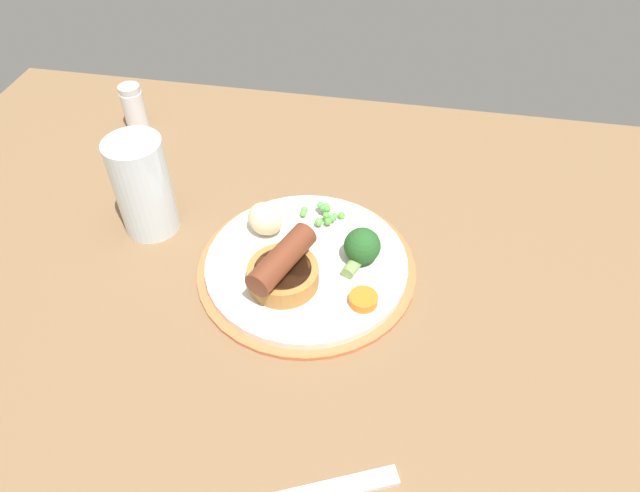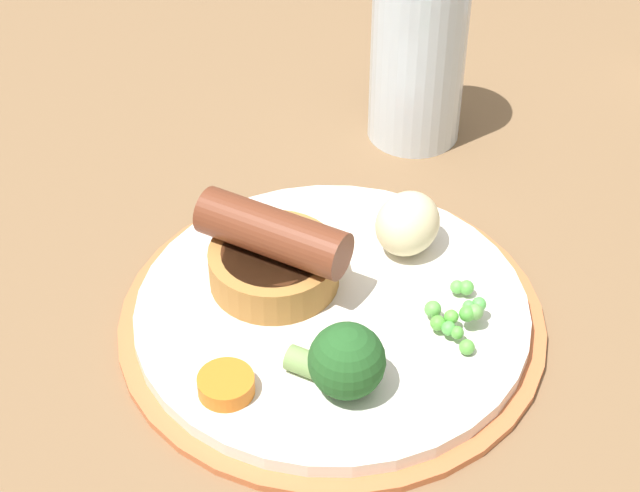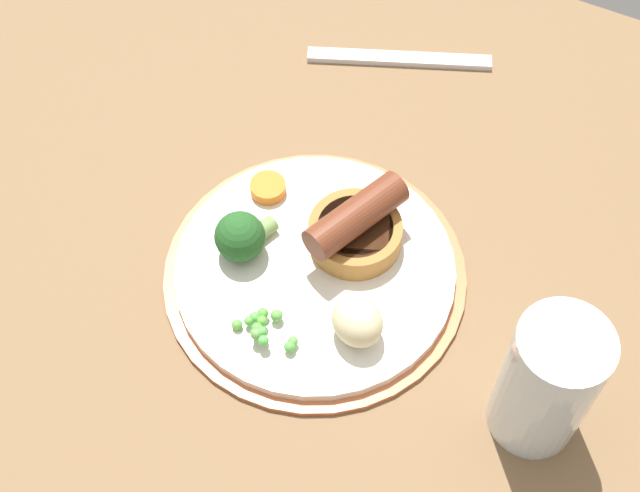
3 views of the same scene
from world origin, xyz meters
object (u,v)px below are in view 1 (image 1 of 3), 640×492
at_px(potato_chunk_0, 265,219).
at_px(drinking_glass, 143,187).
at_px(sausage_pudding, 285,270).
at_px(carrot_slice_3, 363,300).
at_px(pea_pile, 324,213).
at_px(broccoli_floret_near, 362,247).
at_px(salt_shaker, 134,108).
at_px(dinner_plate, 307,266).

bearing_deg(potato_chunk_0, drinking_glass, -179.11).
xyz_separation_m(potato_chunk_0, drinking_glass, (-0.14, -0.00, 0.03)).
distance_m(sausage_pudding, carrot_slice_3, 0.09).
height_order(pea_pile, broccoli_floret_near, broccoli_floret_near).
bearing_deg(pea_pile, salt_shaker, 152.09).
distance_m(broccoli_floret_near, carrot_slice_3, 0.06).
bearing_deg(salt_shaker, carrot_slice_3, -37.32).
bearing_deg(salt_shaker, broccoli_floret_near, -31.63).
xyz_separation_m(potato_chunk_0, carrot_slice_3, (0.13, -0.09, -0.01)).
height_order(dinner_plate, sausage_pudding, sausage_pudding).
bearing_deg(pea_pile, drinking_glass, -170.38).
distance_m(broccoli_floret_near, potato_chunk_0, 0.12).
bearing_deg(sausage_pudding, potato_chunk_0, 50.27).
xyz_separation_m(dinner_plate, salt_shaker, (-0.31, 0.24, 0.03)).
bearing_deg(carrot_slice_3, dinner_plate, 145.30).
distance_m(potato_chunk_0, carrot_slice_3, 0.16).
distance_m(broccoli_floret_near, salt_shaker, 0.43).
xyz_separation_m(sausage_pudding, salt_shaker, (-0.29, 0.28, -0.00)).
bearing_deg(drinking_glass, pea_pile, 9.62).
relative_size(sausage_pudding, salt_shaker, 1.38).
height_order(broccoli_floret_near, salt_shaker, salt_shaker).
relative_size(potato_chunk_0, carrot_slice_3, 1.41).
bearing_deg(carrot_slice_3, salt_shaker, 142.68).
height_order(dinner_plate, salt_shaker, salt_shaker).
xyz_separation_m(dinner_plate, sausage_pudding, (-0.02, -0.04, 0.03)).
xyz_separation_m(dinner_plate, drinking_glass, (-0.20, 0.04, 0.06)).
bearing_deg(carrot_slice_3, drinking_glass, 162.35).
relative_size(drinking_glass, salt_shaker, 1.80).
bearing_deg(broccoli_floret_near, drinking_glass, 104.79).
xyz_separation_m(broccoli_floret_near, carrot_slice_3, (0.01, -0.06, -0.01)).
bearing_deg(sausage_pudding, pea_pile, 10.15).
xyz_separation_m(pea_pile, carrot_slice_3, (0.06, -0.12, -0.00)).
distance_m(sausage_pudding, salt_shaker, 0.40).
bearing_deg(sausage_pudding, drinking_glass, 89.93).
relative_size(potato_chunk_0, salt_shaker, 0.63).
height_order(dinner_plate, potato_chunk_0, potato_chunk_0).
bearing_deg(dinner_plate, salt_shaker, 142.09).
distance_m(broccoli_floret_near, drinking_glass, 0.26).
relative_size(dinner_plate, broccoli_floret_near, 4.47).
xyz_separation_m(sausage_pudding, pea_pile, (0.02, 0.11, -0.01)).
xyz_separation_m(dinner_plate, carrot_slice_3, (0.07, -0.05, 0.01)).
relative_size(carrot_slice_3, drinking_glass, 0.25).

